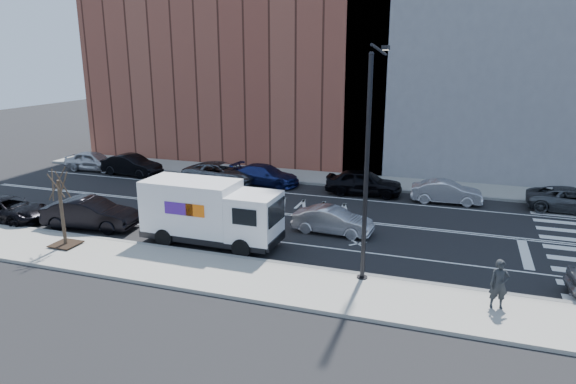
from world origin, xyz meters
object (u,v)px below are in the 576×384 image
Objects in this scene: driving_sedan at (333,221)px; pedestrian at (499,284)px; fedex_van at (210,212)px; far_parked_a at (93,161)px; far_parked_b at (132,165)px.

pedestrian is at bearing -125.63° from driving_sedan.
fedex_van is 1.52× the size of far_parked_a.
fedex_van is 16.44m from far_parked_b.
pedestrian reaches higher than far_parked_b.
driving_sedan is 9.76m from pedestrian.
fedex_van is 3.72× the size of pedestrian.
far_parked_a is 0.94× the size of far_parked_b.
driving_sedan is at bearing -107.38° from far_parked_b.
fedex_van is 1.44× the size of far_parked_b.
far_parked_b is at bearing -98.69° from far_parked_a.
far_parked_a is at bearing 72.66° from driving_sedan.
fedex_van is at bearing -125.73° from far_parked_b.
far_parked_a is 3.83m from far_parked_b.
pedestrian is (12.81, -2.74, -0.56)m from fedex_van.
fedex_van is at bearing 126.10° from driving_sedan.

